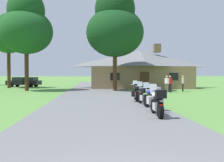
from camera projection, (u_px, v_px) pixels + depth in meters
ground_plane at (99, 94)px, 23.02m from camera, size 500.00×500.00×0.00m
asphalt_driveway at (99, 96)px, 21.02m from camera, size 6.40×80.00×0.06m
motorcycle_white_nearest_to_camera at (157, 103)px, 10.65m from camera, size 0.66×2.08×1.30m
motorcycle_blue_second_in_row at (152, 98)px, 12.71m from camera, size 0.82×2.08×1.30m
motorcycle_black_third_in_row at (144, 95)px, 14.66m from camera, size 0.66×2.08×1.30m
motorcycle_white_farthest_in_row at (137, 92)px, 16.83m from camera, size 0.80×2.08×1.30m
stone_lodge at (140, 69)px, 34.11m from camera, size 13.41×6.71×5.79m
bystander_white_shirt_near_lodge at (183, 83)px, 26.82m from camera, size 0.32×0.53×1.67m
bystander_red_shirt_beside_signpost at (170, 83)px, 25.87m from camera, size 0.36×0.50×1.67m
bystander_white_shirt_by_tree at (167, 83)px, 26.09m from camera, size 0.38×0.47×1.67m
tree_left_far at (9, 35)px, 33.89m from camera, size 4.35×4.35×9.78m
tree_by_lodge_front at (115, 26)px, 27.53m from camera, size 6.08×6.08×10.93m
tree_left_near at (26, 25)px, 28.10m from camera, size 5.69×5.69×10.83m
parked_black_suv_far_left at (24, 81)px, 36.96m from camera, size 4.88×2.76×1.40m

